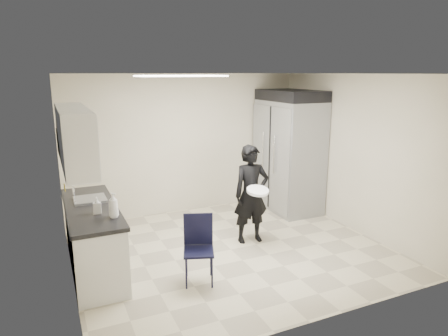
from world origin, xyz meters
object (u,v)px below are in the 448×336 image
lower_counter (93,240)px  folding_chair (199,251)px  commercial_fridge (289,156)px  man_tuxedo (251,194)px

lower_counter → folding_chair: size_ratio=2.26×
lower_counter → commercial_fridge: (3.78, 1.07, 0.62)m
folding_chair → lower_counter: bearing=162.2°
lower_counter → man_tuxedo: size_ratio=1.23×
lower_counter → folding_chair: bearing=-37.5°
man_tuxedo → commercial_fridge: bearing=43.8°
commercial_fridge → man_tuxedo: size_ratio=1.36×
folding_chair → man_tuxedo: 1.53m
lower_counter → commercial_fridge: 3.98m
lower_counter → folding_chair: 1.47m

